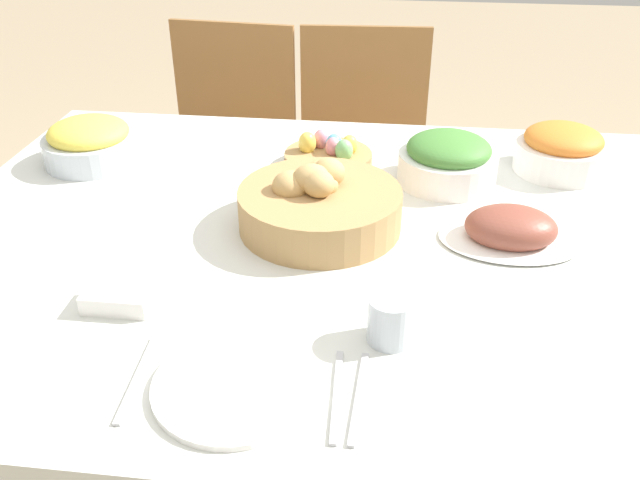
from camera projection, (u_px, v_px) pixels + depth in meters
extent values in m
cube|color=silver|center=(329.00, 381.00, 1.49)|extent=(1.58, 1.20, 0.75)
cylinder|color=olive|center=(296.00, 273.00, 2.15)|extent=(0.03, 0.03, 0.43)
cylinder|color=olive|center=(419.00, 277.00, 2.12)|extent=(0.03, 0.03, 0.43)
cylinder|color=olive|center=(307.00, 214.00, 2.48)|extent=(0.03, 0.03, 0.43)
cylinder|color=olive|center=(413.00, 218.00, 2.46)|extent=(0.03, 0.03, 0.43)
cube|color=olive|center=(360.00, 184.00, 2.19)|extent=(0.44, 0.44, 0.02)
cube|color=olive|center=(364.00, 94.00, 2.24)|extent=(0.42, 0.04, 0.44)
cylinder|color=olive|center=(148.00, 258.00, 2.22)|extent=(0.03, 0.03, 0.43)
cylinder|color=olive|center=(261.00, 272.00, 2.15)|extent=(0.03, 0.03, 0.43)
cylinder|color=olive|center=(193.00, 204.00, 2.55)|extent=(0.03, 0.03, 0.43)
cylinder|color=olive|center=(292.00, 215.00, 2.48)|extent=(0.03, 0.03, 0.43)
cube|color=olive|center=(219.00, 176.00, 2.23)|extent=(0.46, 0.46, 0.02)
cube|color=olive|center=(235.00, 89.00, 2.28)|extent=(0.42, 0.06, 0.44)
cylinder|color=#AD8451|center=(320.00, 209.00, 1.30)|extent=(0.31, 0.31, 0.08)
ellipsoid|color=tan|center=(290.00, 186.00, 1.28)|extent=(0.10, 0.10, 0.06)
ellipsoid|color=tan|center=(318.00, 184.00, 1.26)|extent=(0.09, 0.09, 0.05)
ellipsoid|color=tan|center=(329.00, 172.00, 1.29)|extent=(0.07, 0.07, 0.06)
ellipsoid|color=tan|center=(321.00, 177.00, 1.31)|extent=(0.09, 0.10, 0.06)
ellipsoid|color=tan|center=(311.00, 179.00, 1.27)|extent=(0.08, 0.08, 0.06)
ellipsoid|color=tan|center=(312.00, 181.00, 1.30)|extent=(0.10, 0.10, 0.05)
ellipsoid|color=tan|center=(317.00, 185.00, 1.28)|extent=(0.08, 0.06, 0.05)
cylinder|color=#AD8451|center=(328.00, 160.00, 1.55)|extent=(0.20, 0.20, 0.03)
ellipsoid|color=#7FCC7A|center=(346.00, 151.00, 1.51)|extent=(0.04, 0.04, 0.05)
ellipsoid|color=#F4D151|center=(307.00, 143.00, 1.55)|extent=(0.04, 0.04, 0.05)
ellipsoid|color=#F4D151|center=(350.00, 145.00, 1.54)|extent=(0.04, 0.04, 0.05)
ellipsoid|color=pink|center=(333.00, 147.00, 1.53)|extent=(0.04, 0.04, 0.05)
ellipsoid|color=#60B2E0|center=(334.00, 144.00, 1.54)|extent=(0.04, 0.04, 0.05)
ellipsoid|color=pink|center=(322.00, 139.00, 1.57)|extent=(0.04, 0.04, 0.05)
ellipsoid|color=white|center=(509.00, 239.00, 1.27)|extent=(0.26, 0.18, 0.01)
ellipsoid|color=brown|center=(511.00, 227.00, 1.26)|extent=(0.17, 0.13, 0.08)
cylinder|color=white|center=(560.00, 157.00, 1.53)|extent=(0.20, 0.20, 0.07)
ellipsoid|color=orange|center=(564.00, 139.00, 1.51)|extent=(0.17, 0.17, 0.06)
cylinder|color=silver|center=(91.00, 149.00, 1.57)|extent=(0.22, 0.22, 0.06)
ellipsoid|color=#F4DB4C|center=(88.00, 132.00, 1.55)|extent=(0.18, 0.18, 0.06)
cylinder|color=white|center=(447.00, 168.00, 1.48)|extent=(0.21, 0.21, 0.07)
ellipsoid|color=#478438|center=(449.00, 149.00, 1.46)|extent=(0.18, 0.18, 0.06)
cylinder|color=white|center=(235.00, 385.00, 0.93)|extent=(0.23, 0.23, 0.01)
cube|color=#B7B7BC|center=(137.00, 378.00, 0.95)|extent=(0.02, 0.18, 0.00)
cube|color=#B7B7BC|center=(337.00, 395.00, 0.92)|extent=(0.02, 0.18, 0.00)
cube|color=#B7B7BC|center=(359.00, 397.00, 0.92)|extent=(0.02, 0.18, 0.00)
cylinder|color=silver|center=(391.00, 319.00, 1.01)|extent=(0.07, 0.07, 0.08)
cube|color=white|center=(119.00, 298.00, 1.09)|extent=(0.11, 0.07, 0.03)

